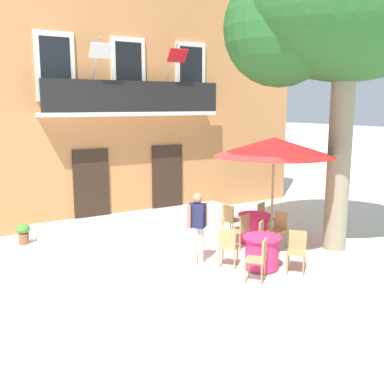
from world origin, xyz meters
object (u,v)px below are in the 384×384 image
(cafe_chair_near_tree_2, at_px, (265,237))
(cafe_chair_middle_0, at_px, (241,229))
(cafe_chair_near_tree_1, at_px, (297,249))
(ground_planter_left, at_px, (24,233))
(pedestrian_near_entrance, at_px, (197,224))
(plane_tree, at_px, (344,18))
(cafe_chair_near_tree_3, at_px, (228,245))
(cafe_chair_middle_2, at_px, (264,217))
(cafe_umbrella, at_px, (274,147))
(cafe_table_near_tree, at_px, (262,252))
(cafe_chair_middle_1, at_px, (279,227))
(cafe_chair_middle_3, at_px, (230,218))
(cafe_chair_near_tree_0, at_px, (259,257))
(cafe_table_middle, at_px, (254,228))

(cafe_chair_near_tree_2, height_order, cafe_chair_middle_0, same)
(cafe_chair_near_tree_1, bearing_deg, cafe_chair_near_tree_2, 90.22)
(ground_planter_left, xyz_separation_m, pedestrian_near_entrance, (3.08, -3.70, 0.64))
(plane_tree, relative_size, cafe_chair_near_tree_3, 8.06)
(cafe_chair_middle_2, distance_m, cafe_umbrella, 2.57)
(plane_tree, distance_m, cafe_table_near_tree, 5.78)
(cafe_chair_middle_2, bearing_deg, plane_tree, -70.42)
(cafe_chair_middle_1, relative_size, pedestrian_near_entrance, 0.55)
(ground_planter_left, bearing_deg, cafe_chair_middle_3, -24.71)
(plane_tree, xyz_separation_m, cafe_chair_near_tree_0, (-3.02, -0.80, -5.07))
(cafe_chair_near_tree_2, xyz_separation_m, cafe_chair_middle_0, (-0.05, 0.89, 0.00))
(cafe_chair_near_tree_0, height_order, cafe_chair_near_tree_3, same)
(cafe_chair_near_tree_3, height_order, ground_planter_left, cafe_chair_near_tree_3)
(cafe_chair_middle_0, relative_size, cafe_chair_middle_2, 1.00)
(cafe_chair_middle_2, xyz_separation_m, cafe_umbrella, (-0.83, -1.25, 2.08))
(cafe_chair_near_tree_2, xyz_separation_m, cafe_chair_middle_3, (0.36, 1.91, 0.00))
(cafe_chair_near_tree_2, bearing_deg, plane_tree, -7.79)
(cafe_table_near_tree, xyz_separation_m, ground_planter_left, (-4.12, 4.74, -0.09))
(cafe_chair_middle_3, bearing_deg, pedestrian_near_entrance, -144.35)
(cafe_chair_near_tree_0, height_order, cafe_chair_middle_0, same)
(plane_tree, bearing_deg, cafe_chair_middle_2, 109.58)
(cafe_table_middle, relative_size, cafe_chair_middle_3, 0.95)
(cafe_chair_near_tree_3, bearing_deg, cafe_chair_near_tree_1, -42.64)
(cafe_table_near_tree, bearing_deg, cafe_chair_middle_1, 35.77)
(cafe_table_near_tree, xyz_separation_m, cafe_chair_near_tree_3, (-0.56, 0.50, 0.14))
(cafe_chair_middle_2, bearing_deg, cafe_chair_near_tree_0, -131.94)
(cafe_chair_middle_1, bearing_deg, cafe_chair_middle_2, 68.37)
(cafe_chair_near_tree_0, bearing_deg, cafe_chair_middle_0, 62.39)
(cafe_chair_near_tree_1, distance_m, pedestrian_near_entrance, 2.26)
(cafe_chair_middle_2, bearing_deg, cafe_chair_near_tree_1, -116.26)
(plane_tree, relative_size, cafe_chair_middle_2, 8.06)
(cafe_chair_near_tree_1, height_order, cafe_table_middle, cafe_chair_near_tree_1)
(cafe_chair_middle_3, xyz_separation_m, pedestrian_near_entrance, (-1.94, -1.39, 0.41))
(cafe_table_near_tree, bearing_deg, cafe_chair_near_tree_2, 44.13)
(plane_tree, xyz_separation_m, cafe_chair_middle_3, (-1.59, 2.17, -5.07))
(plane_tree, distance_m, ground_planter_left, 9.58)
(cafe_chair_near_tree_0, bearing_deg, cafe_chair_near_tree_1, 0.84)
(cafe_chair_near_tree_1, distance_m, cafe_umbrella, 2.53)
(cafe_table_near_tree, height_order, cafe_chair_near_tree_2, cafe_chair_near_tree_2)
(cafe_chair_near_tree_1, xyz_separation_m, cafe_chair_middle_1, (0.86, 1.53, 0.00))
(cafe_chair_middle_0, height_order, pedestrian_near_entrance, pedestrian_near_entrance)
(cafe_chair_near_tree_0, distance_m, cafe_chair_middle_1, 2.48)
(cafe_chair_near_tree_3, height_order, cafe_umbrella, cafe_umbrella)
(ground_planter_left, bearing_deg, cafe_chair_near_tree_3, -50.03)
(cafe_chair_near_tree_0, xyz_separation_m, cafe_table_middle, (1.71, 2.27, -0.14))
(cafe_chair_middle_2, bearing_deg, cafe_table_near_tree, -131.21)
(pedestrian_near_entrance, bearing_deg, cafe_chair_near_tree_3, -48.54)
(cafe_chair_near_tree_1, relative_size, cafe_chair_middle_0, 1.00)
(cafe_chair_middle_3, relative_size, cafe_umbrella, 0.31)
(plane_tree, relative_size, cafe_chair_near_tree_0, 8.06)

